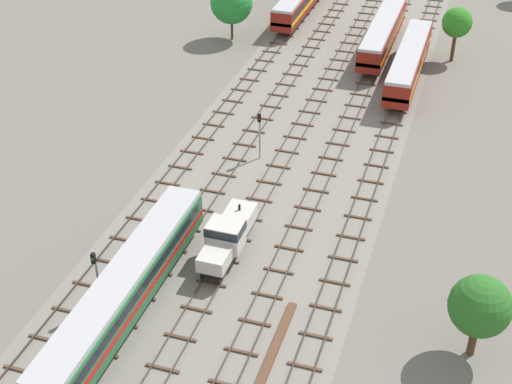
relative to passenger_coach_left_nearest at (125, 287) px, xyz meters
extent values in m
plane|color=slate|center=(4.43, 38.47, -2.61)|extent=(480.00, 480.00, 0.00)
cube|color=gray|center=(4.43, 38.47, -2.61)|extent=(21.70, 176.00, 0.01)
cube|color=#47382D|center=(-5.14, 39.47, -2.40)|extent=(0.07, 126.00, 0.15)
cube|color=#47382D|center=(-3.71, 39.47, -2.40)|extent=(0.07, 126.00, 0.15)
cube|color=brown|center=(-4.43, -7.03, -2.54)|extent=(2.40, 0.22, 0.14)
cube|color=brown|center=(-4.43, -4.03, -2.54)|extent=(2.40, 0.22, 0.14)
cube|color=brown|center=(-4.43, -1.03, -2.54)|extent=(2.40, 0.22, 0.14)
cube|color=brown|center=(-4.43, 1.97, -2.54)|extent=(2.40, 0.22, 0.14)
cube|color=brown|center=(-4.43, 4.97, -2.54)|extent=(2.40, 0.22, 0.14)
cube|color=brown|center=(-4.43, 7.97, -2.54)|extent=(2.40, 0.22, 0.14)
cube|color=brown|center=(-4.43, 10.97, -2.54)|extent=(2.40, 0.22, 0.14)
cube|color=brown|center=(-4.43, 13.97, -2.54)|extent=(2.40, 0.22, 0.14)
cube|color=brown|center=(-4.43, 16.97, -2.54)|extent=(2.40, 0.22, 0.14)
cube|color=brown|center=(-4.43, 19.97, -2.54)|extent=(2.40, 0.22, 0.14)
cube|color=brown|center=(-4.43, 22.97, -2.54)|extent=(2.40, 0.22, 0.14)
cube|color=brown|center=(-4.43, 25.97, -2.54)|extent=(2.40, 0.22, 0.14)
cube|color=brown|center=(-4.43, 28.97, -2.54)|extent=(2.40, 0.22, 0.14)
cube|color=brown|center=(-4.43, 31.97, -2.54)|extent=(2.40, 0.22, 0.14)
cube|color=brown|center=(-4.43, 34.97, -2.54)|extent=(2.40, 0.22, 0.14)
cube|color=brown|center=(-4.43, 37.97, -2.54)|extent=(2.40, 0.22, 0.14)
cube|color=brown|center=(-4.43, 40.97, -2.54)|extent=(2.40, 0.22, 0.14)
cube|color=brown|center=(-4.43, 43.97, -2.54)|extent=(2.40, 0.22, 0.14)
cube|color=brown|center=(-4.43, 46.97, -2.54)|extent=(2.40, 0.22, 0.14)
cube|color=brown|center=(-4.43, 49.97, -2.54)|extent=(2.40, 0.22, 0.14)
cube|color=brown|center=(-4.43, 52.97, -2.54)|extent=(2.40, 0.22, 0.14)
cube|color=brown|center=(-4.43, 55.97, -2.54)|extent=(2.40, 0.22, 0.14)
cube|color=brown|center=(-4.43, 58.97, -2.54)|extent=(2.40, 0.22, 0.14)
cube|color=brown|center=(-4.43, 61.97, -2.54)|extent=(2.40, 0.22, 0.14)
cube|color=brown|center=(-4.43, 64.97, -2.54)|extent=(2.40, 0.22, 0.14)
cube|color=brown|center=(-4.43, 67.97, -2.54)|extent=(2.40, 0.22, 0.14)
cube|color=brown|center=(-4.43, 70.97, -2.54)|extent=(2.40, 0.22, 0.14)
cube|color=#47382D|center=(-0.72, 39.47, -2.40)|extent=(0.07, 126.00, 0.15)
cube|color=#47382D|center=(0.72, 39.47, -2.40)|extent=(0.07, 126.00, 0.15)
cube|color=brown|center=(0.00, -4.03, -2.54)|extent=(2.40, 0.22, 0.14)
cube|color=brown|center=(0.00, -1.03, -2.54)|extent=(2.40, 0.22, 0.14)
cube|color=brown|center=(0.00, 1.97, -2.54)|extent=(2.40, 0.22, 0.14)
cube|color=brown|center=(0.00, 4.97, -2.54)|extent=(2.40, 0.22, 0.14)
cube|color=brown|center=(0.00, 7.97, -2.54)|extent=(2.40, 0.22, 0.14)
cube|color=brown|center=(0.00, 10.97, -2.54)|extent=(2.40, 0.22, 0.14)
cube|color=brown|center=(0.00, 13.97, -2.54)|extent=(2.40, 0.22, 0.14)
cube|color=brown|center=(0.00, 16.97, -2.54)|extent=(2.40, 0.22, 0.14)
cube|color=brown|center=(0.00, 19.97, -2.54)|extent=(2.40, 0.22, 0.14)
cube|color=brown|center=(0.00, 22.97, -2.54)|extent=(2.40, 0.22, 0.14)
cube|color=brown|center=(0.00, 25.97, -2.54)|extent=(2.40, 0.22, 0.14)
cube|color=brown|center=(0.00, 28.97, -2.54)|extent=(2.40, 0.22, 0.14)
cube|color=brown|center=(0.00, 31.97, -2.54)|extent=(2.40, 0.22, 0.14)
cube|color=brown|center=(0.00, 34.97, -2.54)|extent=(2.40, 0.22, 0.14)
cube|color=brown|center=(0.00, 37.97, -2.54)|extent=(2.40, 0.22, 0.14)
cube|color=brown|center=(0.00, 40.97, -2.54)|extent=(2.40, 0.22, 0.14)
cube|color=brown|center=(0.00, 43.97, -2.54)|extent=(2.40, 0.22, 0.14)
cube|color=brown|center=(0.00, 46.97, -2.54)|extent=(2.40, 0.22, 0.14)
cube|color=brown|center=(0.00, 49.97, -2.54)|extent=(2.40, 0.22, 0.14)
cube|color=brown|center=(0.00, 52.97, -2.54)|extent=(2.40, 0.22, 0.14)
cube|color=brown|center=(0.00, 55.97, -2.54)|extent=(2.40, 0.22, 0.14)
cube|color=brown|center=(0.00, 58.97, -2.54)|extent=(2.40, 0.22, 0.14)
cube|color=brown|center=(0.00, 61.97, -2.54)|extent=(2.40, 0.22, 0.14)
cube|color=brown|center=(0.00, 64.97, -2.54)|extent=(2.40, 0.22, 0.14)
cube|color=brown|center=(0.00, 67.97, -2.54)|extent=(2.40, 0.22, 0.14)
cube|color=brown|center=(0.00, 70.97, -2.54)|extent=(2.40, 0.22, 0.14)
cube|color=#47382D|center=(3.71, 39.47, -2.40)|extent=(0.07, 126.00, 0.15)
cube|color=#47382D|center=(5.14, 39.47, -2.40)|extent=(0.07, 126.00, 0.15)
cube|color=brown|center=(4.43, -4.03, -2.54)|extent=(2.40, 0.22, 0.14)
cube|color=brown|center=(4.43, -1.03, -2.54)|extent=(2.40, 0.22, 0.14)
cube|color=brown|center=(4.43, 1.97, -2.54)|extent=(2.40, 0.22, 0.14)
cube|color=brown|center=(4.43, 4.97, -2.54)|extent=(2.40, 0.22, 0.14)
cube|color=brown|center=(4.43, 7.97, -2.54)|extent=(2.40, 0.22, 0.14)
cube|color=brown|center=(4.43, 10.97, -2.54)|extent=(2.40, 0.22, 0.14)
cube|color=brown|center=(4.43, 13.97, -2.54)|extent=(2.40, 0.22, 0.14)
cube|color=brown|center=(4.43, 16.97, -2.54)|extent=(2.40, 0.22, 0.14)
cube|color=brown|center=(4.43, 19.97, -2.54)|extent=(2.40, 0.22, 0.14)
cube|color=brown|center=(4.43, 22.97, -2.54)|extent=(2.40, 0.22, 0.14)
cube|color=brown|center=(4.43, 25.97, -2.54)|extent=(2.40, 0.22, 0.14)
cube|color=brown|center=(4.43, 28.97, -2.54)|extent=(2.40, 0.22, 0.14)
cube|color=brown|center=(4.43, 31.97, -2.54)|extent=(2.40, 0.22, 0.14)
cube|color=brown|center=(4.43, 34.97, -2.54)|extent=(2.40, 0.22, 0.14)
cube|color=brown|center=(4.43, 37.97, -2.54)|extent=(2.40, 0.22, 0.14)
cube|color=brown|center=(4.43, 40.97, -2.54)|extent=(2.40, 0.22, 0.14)
cube|color=brown|center=(4.43, 43.97, -2.54)|extent=(2.40, 0.22, 0.14)
cube|color=brown|center=(4.43, 46.97, -2.54)|extent=(2.40, 0.22, 0.14)
cube|color=brown|center=(4.43, 49.97, -2.54)|extent=(2.40, 0.22, 0.14)
cube|color=brown|center=(4.43, 52.97, -2.54)|extent=(2.40, 0.22, 0.14)
cube|color=brown|center=(4.43, 55.97, -2.54)|extent=(2.40, 0.22, 0.14)
cube|color=brown|center=(4.43, 58.97, -2.54)|extent=(2.40, 0.22, 0.14)
cube|color=brown|center=(4.43, 61.97, -2.54)|extent=(2.40, 0.22, 0.14)
cube|color=brown|center=(4.43, 64.97, -2.54)|extent=(2.40, 0.22, 0.14)
cube|color=brown|center=(4.43, 67.97, -2.54)|extent=(2.40, 0.22, 0.14)
cube|color=brown|center=(4.43, 70.97, -2.54)|extent=(2.40, 0.22, 0.14)
cube|color=brown|center=(4.43, 73.97, -2.54)|extent=(2.40, 0.22, 0.14)
cube|color=#47382D|center=(8.13, 39.47, -2.40)|extent=(0.07, 126.00, 0.15)
cube|color=#47382D|center=(9.57, 39.47, -2.40)|extent=(0.07, 126.00, 0.15)
cube|color=brown|center=(8.85, -4.03, -2.54)|extent=(2.40, 0.22, 0.14)
cube|color=brown|center=(8.85, -1.03, -2.54)|extent=(2.40, 0.22, 0.14)
cube|color=brown|center=(8.85, 1.97, -2.54)|extent=(2.40, 0.22, 0.14)
cube|color=brown|center=(8.85, 4.97, -2.54)|extent=(2.40, 0.22, 0.14)
cube|color=brown|center=(8.85, 7.97, -2.54)|extent=(2.40, 0.22, 0.14)
cube|color=brown|center=(8.85, 10.97, -2.54)|extent=(2.40, 0.22, 0.14)
cube|color=brown|center=(8.85, 13.97, -2.54)|extent=(2.40, 0.22, 0.14)
cube|color=brown|center=(8.85, 16.97, -2.54)|extent=(2.40, 0.22, 0.14)
cube|color=brown|center=(8.85, 19.97, -2.54)|extent=(2.40, 0.22, 0.14)
cube|color=brown|center=(8.85, 22.97, -2.54)|extent=(2.40, 0.22, 0.14)
cube|color=brown|center=(8.85, 25.97, -2.54)|extent=(2.40, 0.22, 0.14)
cube|color=brown|center=(8.85, 28.97, -2.54)|extent=(2.40, 0.22, 0.14)
cube|color=brown|center=(8.85, 31.97, -2.54)|extent=(2.40, 0.22, 0.14)
cube|color=brown|center=(8.85, 34.97, -2.54)|extent=(2.40, 0.22, 0.14)
cube|color=brown|center=(8.85, 37.97, -2.54)|extent=(2.40, 0.22, 0.14)
cube|color=brown|center=(8.85, 40.97, -2.54)|extent=(2.40, 0.22, 0.14)
cube|color=brown|center=(8.85, 43.97, -2.54)|extent=(2.40, 0.22, 0.14)
cube|color=brown|center=(8.85, 46.97, -2.54)|extent=(2.40, 0.22, 0.14)
cube|color=brown|center=(8.85, 49.97, -2.54)|extent=(2.40, 0.22, 0.14)
cube|color=brown|center=(8.85, 52.97, -2.54)|extent=(2.40, 0.22, 0.14)
cube|color=brown|center=(8.85, 55.97, -2.54)|extent=(2.40, 0.22, 0.14)
cube|color=brown|center=(8.85, 58.97, -2.54)|extent=(2.40, 0.22, 0.14)
cube|color=brown|center=(8.85, 61.97, -2.54)|extent=(2.40, 0.22, 0.14)
cube|color=brown|center=(8.85, 64.97, -2.54)|extent=(2.40, 0.22, 0.14)
cube|color=brown|center=(8.85, 67.97, -2.54)|extent=(2.40, 0.22, 0.14)
cube|color=brown|center=(8.85, 70.97, -2.54)|extent=(2.40, 0.22, 0.14)
cube|color=brown|center=(8.85, 73.97, -2.54)|extent=(2.40, 0.22, 0.14)
cube|color=#47382D|center=(12.56, 39.47, -2.40)|extent=(0.07, 126.00, 0.15)
cube|color=#47382D|center=(13.99, 39.47, -2.40)|extent=(0.07, 126.00, 0.15)
cube|color=brown|center=(13.28, -1.03, -2.54)|extent=(2.40, 0.22, 0.14)
cube|color=brown|center=(13.28, 1.97, -2.54)|extent=(2.40, 0.22, 0.14)
cube|color=brown|center=(13.28, 4.97, -2.54)|extent=(2.40, 0.22, 0.14)
cube|color=brown|center=(13.28, 7.97, -2.54)|extent=(2.40, 0.22, 0.14)
cube|color=brown|center=(13.28, 10.97, -2.54)|extent=(2.40, 0.22, 0.14)
cube|color=brown|center=(13.28, 13.97, -2.54)|extent=(2.40, 0.22, 0.14)
cube|color=brown|center=(13.28, 16.97, -2.54)|extent=(2.40, 0.22, 0.14)
cube|color=brown|center=(13.28, 19.97, -2.54)|extent=(2.40, 0.22, 0.14)
cube|color=brown|center=(13.28, 22.97, -2.54)|extent=(2.40, 0.22, 0.14)
cube|color=brown|center=(13.28, 25.97, -2.54)|extent=(2.40, 0.22, 0.14)
cube|color=brown|center=(13.28, 28.97, -2.54)|extent=(2.40, 0.22, 0.14)
cube|color=brown|center=(13.28, 31.97, -2.54)|extent=(2.40, 0.22, 0.14)
cube|color=brown|center=(13.28, 34.97, -2.54)|extent=(2.40, 0.22, 0.14)
cube|color=brown|center=(13.28, 37.97, -2.54)|extent=(2.40, 0.22, 0.14)
cube|color=brown|center=(13.28, 40.97, -2.54)|extent=(2.40, 0.22, 0.14)
cube|color=brown|center=(13.28, 43.97, -2.54)|extent=(2.40, 0.22, 0.14)
cube|color=brown|center=(13.28, 46.97, -2.54)|extent=(2.40, 0.22, 0.14)
cube|color=brown|center=(13.28, 49.97, -2.54)|extent=(2.40, 0.22, 0.14)
cube|color=brown|center=(13.28, 52.97, -2.54)|extent=(2.40, 0.22, 0.14)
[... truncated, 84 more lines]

